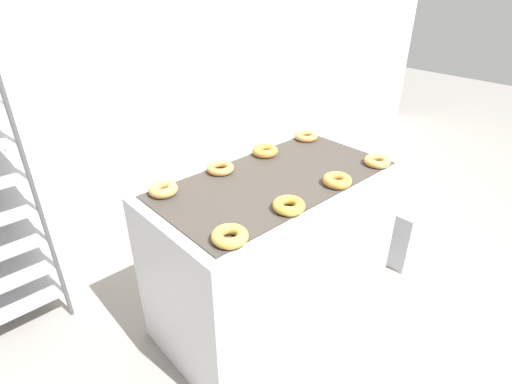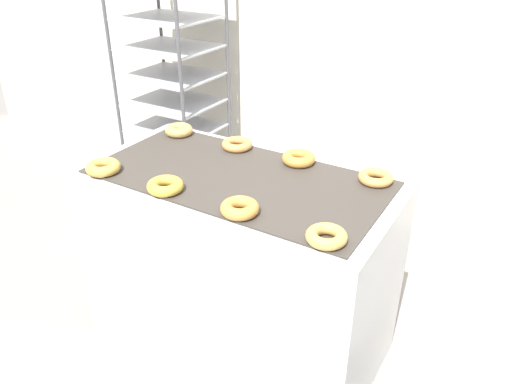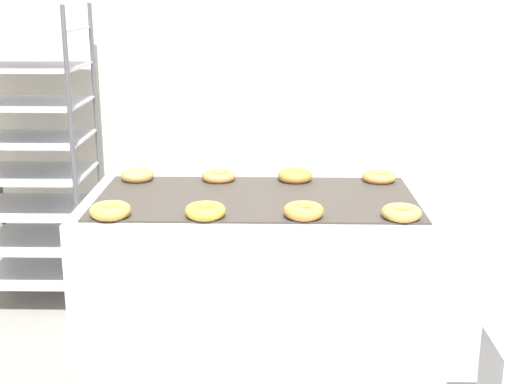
{
  "view_description": "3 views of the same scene",
  "coord_description": "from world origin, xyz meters",
  "px_view_note": "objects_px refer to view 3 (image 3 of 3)",
  "views": [
    {
      "loc": [
        -1.29,
        -0.67,
        1.86
      ],
      "look_at": [
        0.0,
        0.75,
        0.78
      ],
      "focal_mm": 28.0,
      "sensor_mm": 36.0,
      "label": 1
    },
    {
      "loc": [
        1.04,
        -0.97,
        1.86
      ],
      "look_at": [
        0.0,
        0.75,
        0.78
      ],
      "focal_mm": 35.0,
      "sensor_mm": 36.0,
      "label": 2
    },
    {
      "loc": [
        0.06,
        -2.07,
        1.7
      ],
      "look_at": [
        0.0,
        0.6,
        0.94
      ],
      "focal_mm": 50.0,
      "sensor_mm": 36.0,
      "label": 3
    }
  ],
  "objects_px": {
    "donut_far_right": "(379,177)",
    "donut_far_left": "(137,175)",
    "donut_near_right": "(402,213)",
    "donut_near_midright": "(304,211)",
    "fryer_machine": "(256,305)",
    "baking_rack_cart": "(33,157)",
    "donut_near_left": "(110,210)",
    "donut_far_midright": "(295,175)",
    "donut_far_midleft": "(219,176)",
    "donut_near_midleft": "(205,211)"
  },
  "relations": [
    {
      "from": "donut_near_midleft",
      "to": "donut_near_right",
      "type": "distance_m",
      "value": 0.7
    },
    {
      "from": "donut_near_left",
      "to": "donut_far_midright",
      "type": "relative_size",
      "value": 0.99
    },
    {
      "from": "donut_near_right",
      "to": "donut_near_midright",
      "type": "bearing_deg",
      "value": 179.38
    },
    {
      "from": "donut_near_right",
      "to": "donut_far_midleft",
      "type": "relative_size",
      "value": 0.98
    },
    {
      "from": "donut_near_midright",
      "to": "donut_far_midright",
      "type": "relative_size",
      "value": 0.97
    },
    {
      "from": "baking_rack_cart",
      "to": "donut_far_right",
      "type": "height_order",
      "value": "baking_rack_cart"
    },
    {
      "from": "donut_near_midleft",
      "to": "donut_far_left",
      "type": "height_order",
      "value": "donut_far_left"
    },
    {
      "from": "donut_near_midright",
      "to": "donut_near_right",
      "type": "xyz_separation_m",
      "value": [
        0.35,
        -0.0,
        -0.0
      ]
    },
    {
      "from": "donut_far_midleft",
      "to": "donut_near_right",
      "type": "bearing_deg",
      "value": -36.43
    },
    {
      "from": "donut_near_right",
      "to": "donut_far_midleft",
      "type": "distance_m",
      "value": 0.85
    },
    {
      "from": "donut_near_right",
      "to": "donut_far_midright",
      "type": "height_order",
      "value": "donut_far_midright"
    },
    {
      "from": "donut_near_midright",
      "to": "donut_far_left",
      "type": "height_order",
      "value": "same"
    },
    {
      "from": "donut_near_midleft",
      "to": "donut_near_midright",
      "type": "relative_size",
      "value": 1.02
    },
    {
      "from": "donut_near_midleft",
      "to": "donut_far_midright",
      "type": "relative_size",
      "value": 0.99
    },
    {
      "from": "donut_near_left",
      "to": "donut_far_midright",
      "type": "xyz_separation_m",
      "value": [
        0.67,
        0.51,
        0.0
      ]
    },
    {
      "from": "donut_far_midleft",
      "to": "donut_far_right",
      "type": "height_order",
      "value": "same"
    },
    {
      "from": "donut_far_left",
      "to": "baking_rack_cart",
      "type": "bearing_deg",
      "value": 131.5
    },
    {
      "from": "fryer_machine",
      "to": "donut_near_left",
      "type": "height_order",
      "value": "donut_near_left"
    },
    {
      "from": "donut_near_right",
      "to": "donut_far_right",
      "type": "distance_m",
      "value": 0.51
    },
    {
      "from": "fryer_machine",
      "to": "baking_rack_cart",
      "type": "bearing_deg",
      "value": 139.3
    },
    {
      "from": "donut_far_left",
      "to": "donut_far_right",
      "type": "xyz_separation_m",
      "value": [
        1.02,
        0.01,
        -0.0
      ]
    },
    {
      "from": "donut_far_right",
      "to": "donut_near_midright",
      "type": "bearing_deg",
      "value": -123.99
    },
    {
      "from": "fryer_machine",
      "to": "donut_near_midleft",
      "type": "height_order",
      "value": "donut_near_midleft"
    },
    {
      "from": "baking_rack_cart",
      "to": "donut_near_right",
      "type": "distance_m",
      "value": 2.2
    },
    {
      "from": "baking_rack_cart",
      "to": "donut_far_midright",
      "type": "distance_m",
      "value": 1.62
    },
    {
      "from": "fryer_machine",
      "to": "donut_far_left",
      "type": "distance_m",
      "value": 0.74
    },
    {
      "from": "baking_rack_cart",
      "to": "donut_far_left",
      "type": "height_order",
      "value": "baking_rack_cart"
    },
    {
      "from": "fryer_machine",
      "to": "donut_far_midright",
      "type": "distance_m",
      "value": 0.57
    },
    {
      "from": "baking_rack_cart",
      "to": "donut_far_left",
      "type": "distance_m",
      "value": 1.1
    },
    {
      "from": "fryer_machine",
      "to": "baking_rack_cart",
      "type": "distance_m",
      "value": 1.67
    },
    {
      "from": "donut_far_right",
      "to": "donut_near_right",
      "type": "bearing_deg",
      "value": -89.27
    },
    {
      "from": "donut_near_midright",
      "to": "donut_far_right",
      "type": "distance_m",
      "value": 0.61
    },
    {
      "from": "donut_near_midright",
      "to": "fryer_machine",
      "type": "bearing_deg",
      "value": 124.51
    },
    {
      "from": "donut_near_right",
      "to": "donut_far_midright",
      "type": "xyz_separation_m",
      "value": [
        -0.36,
        0.51,
        0.0
      ]
    },
    {
      "from": "donut_near_left",
      "to": "fryer_machine",
      "type": "bearing_deg",
      "value": 27.14
    },
    {
      "from": "fryer_machine",
      "to": "donut_near_right",
      "type": "relative_size",
      "value": 9.51
    },
    {
      "from": "donut_near_midleft",
      "to": "donut_far_right",
      "type": "relative_size",
      "value": 1.02
    },
    {
      "from": "donut_far_midleft",
      "to": "donut_near_midleft",
      "type": "bearing_deg",
      "value": -91.21
    },
    {
      "from": "baking_rack_cart",
      "to": "donut_near_midright",
      "type": "distance_m",
      "value": 1.93
    },
    {
      "from": "fryer_machine",
      "to": "donut_far_right",
      "type": "height_order",
      "value": "donut_far_right"
    },
    {
      "from": "donut_near_left",
      "to": "donut_near_midright",
      "type": "bearing_deg",
      "value": 0.81
    },
    {
      "from": "donut_near_midright",
      "to": "donut_far_midright",
      "type": "xyz_separation_m",
      "value": [
        -0.01,
        0.5,
        -0.0
      ]
    },
    {
      "from": "donut_near_right",
      "to": "donut_far_midleft",
      "type": "bearing_deg",
      "value": 143.57
    },
    {
      "from": "donut_far_right",
      "to": "donut_far_left",
      "type": "bearing_deg",
      "value": -179.57
    },
    {
      "from": "fryer_machine",
      "to": "donut_near_left",
      "type": "bearing_deg",
      "value": -152.86
    },
    {
      "from": "donut_near_midright",
      "to": "donut_near_midleft",
      "type": "bearing_deg",
      "value": -179.31
    },
    {
      "from": "donut_near_left",
      "to": "donut_near_right",
      "type": "distance_m",
      "value": 1.03
    },
    {
      "from": "donut_near_midleft",
      "to": "donut_near_midright",
      "type": "bearing_deg",
      "value": 0.69
    },
    {
      "from": "fryer_machine",
      "to": "donut_far_right",
      "type": "relative_size",
      "value": 9.42
    },
    {
      "from": "fryer_machine",
      "to": "donut_near_midright",
      "type": "relative_size",
      "value": 9.36
    }
  ]
}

